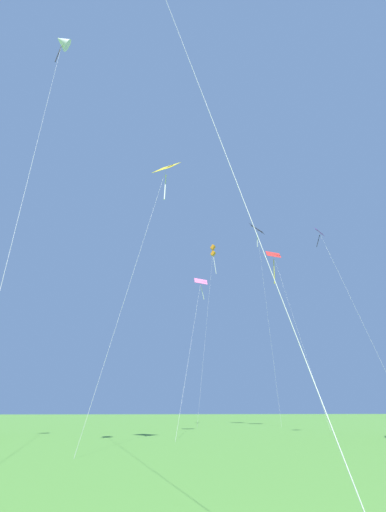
% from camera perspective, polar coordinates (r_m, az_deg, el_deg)
% --- Properties ---
extents(kite_yellow_diamond, '(4.52, 5.63, 18.68)m').
position_cam_1_polar(kite_yellow_diamond, '(25.96, -4.58, 12.75)').
color(kite_yellow_diamond, yellow).
rests_on(kite_yellow_diamond, ground_plane).
extents(kite_pink_low, '(3.89, 8.80, 14.03)m').
position_cam_1_polar(kite_pink_low, '(34.76, 1.22, -5.08)').
color(kite_pink_low, pink).
rests_on(kite_pink_low, ground_plane).
extents(kite_purple_streamer, '(1.16, 6.36, 17.45)m').
position_cam_1_polar(kite_purple_streamer, '(33.97, 20.40, 1.98)').
color(kite_purple_streamer, purple).
rests_on(kite_purple_streamer, ground_plane).
extents(kite_white_distant, '(4.14, 10.63, 28.19)m').
position_cam_1_polar(kite_white_distant, '(32.96, -20.38, 29.68)').
color(kite_white_distant, white).
rests_on(kite_white_distant, ground_plane).
extents(kite_black_large, '(2.26, 5.39, 27.66)m').
position_cam_1_polar(kite_black_large, '(53.24, 10.37, 3.46)').
color(kite_black_large, black).
rests_on(kite_black_large, ground_plane).
extents(kite_red_high, '(2.20, 9.22, 22.30)m').
position_cam_1_polar(kite_red_high, '(49.45, 13.00, -1.08)').
color(kite_red_high, red).
rests_on(kite_red_high, ground_plane).
extents(kite_orange_box, '(3.95, 6.20, 24.55)m').
position_cam_1_polar(kite_orange_box, '(52.58, 3.26, 0.67)').
color(kite_orange_box, orange).
rests_on(kite_orange_box, ground_plane).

